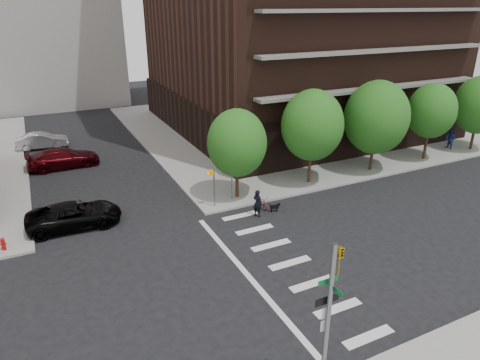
# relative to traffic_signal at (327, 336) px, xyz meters

# --- Properties ---
(ground) EXTENTS (120.00, 120.00, 0.00)m
(ground) POSITION_rel_traffic_signal_xyz_m (0.47, 7.49, -2.70)
(ground) COLOR black
(ground) RESTS_ON ground
(sidewalk_ne) EXTENTS (39.00, 33.00, 0.15)m
(sidewalk_ne) POSITION_rel_traffic_signal_xyz_m (20.97, 30.99, -2.62)
(sidewalk_ne) COLOR gray
(sidewalk_ne) RESTS_ON ground
(crosswalk) EXTENTS (3.85, 13.00, 0.01)m
(crosswalk) POSITION_rel_traffic_signal_xyz_m (2.68, 7.49, -2.69)
(crosswalk) COLOR silver
(crosswalk) RESTS_ON ground
(tree_a) EXTENTS (4.00, 4.00, 5.90)m
(tree_a) POSITION_rel_traffic_signal_xyz_m (4.47, 15.99, 1.35)
(tree_a) COLOR #301E11
(tree_a) RESTS_ON sidewalk_ne
(tree_b) EXTENTS (4.50, 4.50, 6.65)m
(tree_b) POSITION_rel_traffic_signal_xyz_m (10.47, 15.99, 1.85)
(tree_b) COLOR #301E11
(tree_b) RESTS_ON sidewalk_ne
(tree_c) EXTENTS (5.00, 5.00, 6.80)m
(tree_c) POSITION_rel_traffic_signal_xyz_m (16.47, 15.99, 1.75)
(tree_c) COLOR #301E11
(tree_c) RESTS_ON sidewalk_ne
(tree_d) EXTENTS (4.00, 4.00, 6.20)m
(tree_d) POSITION_rel_traffic_signal_xyz_m (22.47, 15.99, 1.64)
(tree_d) COLOR #301E11
(tree_d) RESTS_ON sidewalk_ne
(tree_e) EXTENTS (4.50, 4.50, 6.35)m
(tree_e) POSITION_rel_traffic_signal_xyz_m (28.47, 15.99, 1.55)
(tree_e) COLOR #301E11
(tree_e) RESTS_ON sidewalk_ne
(traffic_signal) EXTENTS (0.90, 0.75, 6.00)m
(traffic_signal) POSITION_rel_traffic_signal_xyz_m (0.00, 0.00, 0.00)
(traffic_signal) COLOR slate
(traffic_signal) RESTS_ON sidewalk_s
(pedestrian_signal) EXTENTS (2.18, 0.67, 2.60)m
(pedestrian_signal) POSITION_rel_traffic_signal_xyz_m (2.79, 15.42, -0.84)
(pedestrian_signal) COLOR slate
(pedestrian_signal) RESTS_ON sidewalk_ne
(fire_hydrant) EXTENTS (0.24, 0.24, 0.73)m
(fire_hydrant) POSITION_rel_traffic_signal_xyz_m (-10.03, 15.29, -2.15)
(fire_hydrant) COLOR #A50C0C
(fire_hydrant) RESTS_ON sidewalk_nw
(parked_car_black) EXTENTS (2.79, 5.61, 1.53)m
(parked_car_black) POSITION_rel_traffic_signal_xyz_m (-6.16, 16.66, -1.94)
(parked_car_black) COLOR black
(parked_car_black) RESTS_ON ground
(parked_car_maroon) EXTENTS (2.45, 5.72, 1.64)m
(parked_car_maroon) POSITION_rel_traffic_signal_xyz_m (-5.79, 27.83, -1.88)
(parked_car_maroon) COLOR #3A0409
(parked_car_maroon) RESTS_ON ground
(parked_car_silver) EXTENTS (1.81, 4.58, 1.48)m
(parked_car_silver) POSITION_rel_traffic_signal_xyz_m (-7.10, 34.10, -1.96)
(parked_car_silver) COLOR #B0B3B8
(parked_car_silver) RESTS_ON ground
(scooter) EXTENTS (0.59, 1.56, 0.81)m
(scooter) POSITION_rel_traffic_signal_xyz_m (5.33, 13.99, -2.29)
(scooter) COLOR maroon
(scooter) RESTS_ON ground
(dog_walker) EXTENTS (0.77, 0.66, 1.80)m
(dog_walker) POSITION_rel_traffic_signal_xyz_m (4.48, 13.02, -1.80)
(dog_walker) COLOR black
(dog_walker) RESTS_ON ground
(dog) EXTENTS (0.68, 0.32, 0.57)m
(dog) POSITION_rel_traffic_signal_xyz_m (5.79, 13.06, -2.34)
(dog) COLOR black
(dog) RESTS_ON ground
(pedestrian_far) EXTENTS (0.99, 0.80, 1.92)m
(pedestrian_far) POSITION_rel_traffic_signal_xyz_m (26.60, 16.84, -1.59)
(pedestrian_far) COLOR navy
(pedestrian_far) RESTS_ON sidewalk_ne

